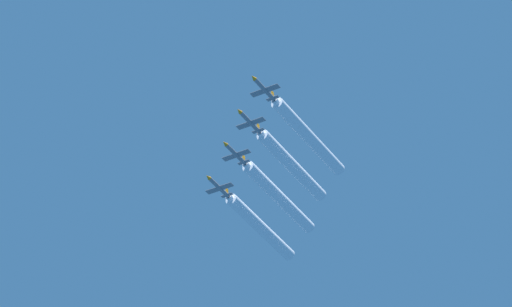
% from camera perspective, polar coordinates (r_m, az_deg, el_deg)
% --- Properties ---
extents(jet_lead, '(7.62, 11.10, 2.67)m').
position_cam_1_polar(jet_lead, '(412.69, 0.25, 2.17)').
color(jet_lead, slate).
extents(jet_second_echelon, '(7.62, 11.10, 2.67)m').
position_cam_1_polar(jet_second_echelon, '(420.99, -0.22, 1.07)').
color(jet_second_echelon, slate).
extents(jet_third_echelon, '(7.62, 11.10, 2.67)m').
position_cam_1_polar(jet_third_echelon, '(430.06, -0.70, 0.01)').
color(jet_third_echelon, slate).
extents(jet_fourth_echelon, '(7.62, 11.10, 2.67)m').
position_cam_1_polar(jet_fourth_echelon, '(438.55, -1.26, -1.10)').
color(jet_fourth_echelon, slate).
extents(smoke_trail_lead, '(3.19, 33.62, 3.19)m').
position_cam_1_polar(smoke_trail_lead, '(427.92, 1.71, 0.59)').
color(smoke_trail_lead, white).
extents(smoke_trail_second_echelon, '(3.19, 31.79, 3.19)m').
position_cam_1_polar(smoke_trail_second_echelon, '(435.69, 1.17, -0.38)').
color(smoke_trail_second_echelon, white).
extents(smoke_trail_third_echelon, '(3.19, 33.65, 3.19)m').
position_cam_1_polar(smoke_trail_third_echelon, '(445.53, 0.73, -1.43)').
color(smoke_trail_third_echelon, white).
extents(smoke_trail_fourth_echelon, '(3.19, 32.25, 3.19)m').
position_cam_1_polar(smoke_trail_fourth_echelon, '(453.60, 0.12, -2.43)').
color(smoke_trail_fourth_echelon, white).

